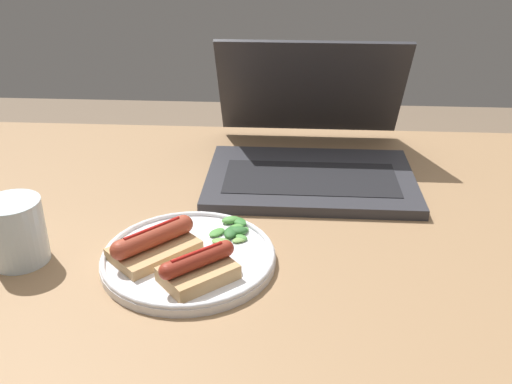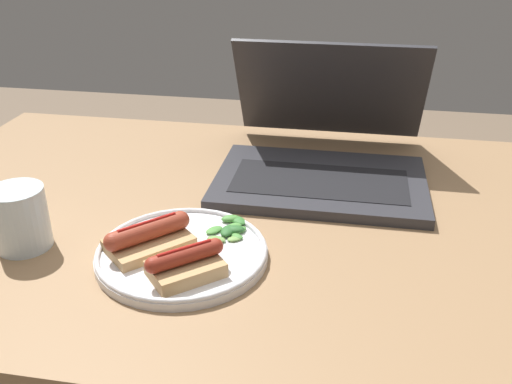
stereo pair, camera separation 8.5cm
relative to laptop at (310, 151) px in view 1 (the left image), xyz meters
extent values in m
cube|color=#93704C|center=(-0.01, -0.17, -0.06)|extent=(1.45, 0.79, 0.04)
cylinder|color=#93704C|center=(-0.65, 0.15, -0.45)|extent=(0.04, 0.04, 0.74)
cube|color=#2D2D33|center=(0.00, -0.05, -0.03)|extent=(0.37, 0.25, 0.02)
cube|color=black|center=(0.00, -0.07, -0.02)|extent=(0.30, 0.14, 0.00)
cube|color=#2D2D33|center=(0.00, 0.13, 0.08)|extent=(0.37, 0.12, 0.21)
cube|color=#192347|center=(0.00, 0.13, 0.08)|extent=(0.33, 0.10, 0.18)
cylinder|color=silver|center=(-0.17, -0.32, -0.04)|extent=(0.24, 0.24, 0.01)
torus|color=silver|center=(-0.17, -0.32, -0.03)|extent=(0.24, 0.24, 0.01)
cube|color=tan|center=(-0.15, -0.37, -0.02)|extent=(0.11, 0.11, 0.02)
cylinder|color=maroon|center=(-0.15, -0.37, 0.00)|extent=(0.08, 0.07, 0.02)
sphere|color=maroon|center=(-0.12, -0.34, 0.00)|extent=(0.02, 0.02, 0.02)
sphere|color=maroon|center=(-0.18, -0.40, 0.00)|extent=(0.02, 0.02, 0.02)
cylinder|color=red|center=(-0.15, -0.37, 0.01)|extent=(0.06, 0.05, 0.00)
cube|color=tan|center=(-0.22, -0.32, -0.02)|extent=(0.13, 0.13, 0.01)
cylinder|color=#9E3D28|center=(-0.22, -0.32, 0.00)|extent=(0.09, 0.09, 0.03)
sphere|color=#9E3D28|center=(-0.19, -0.28, 0.00)|extent=(0.03, 0.03, 0.03)
sphere|color=#9E3D28|center=(-0.26, -0.35, 0.00)|extent=(0.03, 0.03, 0.03)
cylinder|color=red|center=(-0.22, -0.32, 0.01)|extent=(0.06, 0.07, 0.01)
ellipsoid|color=#4C8E3D|center=(-0.12, -0.22, -0.03)|extent=(0.03, 0.03, 0.01)
ellipsoid|color=#4C8E3D|center=(-0.10, -0.27, -0.03)|extent=(0.02, 0.02, 0.01)
ellipsoid|color=#709E4C|center=(-0.13, -0.28, -0.03)|extent=(0.03, 0.02, 0.01)
ellipsoid|color=#4C8E3D|center=(-0.10, -0.25, -0.03)|extent=(0.03, 0.03, 0.01)
ellipsoid|color=#387A33|center=(-0.11, -0.22, -0.03)|extent=(0.04, 0.03, 0.01)
ellipsoid|color=#4C8E3D|center=(-0.14, -0.26, -0.03)|extent=(0.03, 0.03, 0.01)
ellipsoid|color=#2D662D|center=(-0.11, -0.25, -0.02)|extent=(0.03, 0.03, 0.01)
ellipsoid|color=#4C8E3D|center=(-0.11, -0.24, -0.03)|extent=(0.03, 0.02, 0.01)
ellipsoid|color=#709E4C|center=(-0.11, -0.28, -0.03)|extent=(0.03, 0.02, 0.00)
ellipsoid|color=#2D662D|center=(-0.12, -0.26, -0.03)|extent=(0.02, 0.03, 0.01)
cylinder|color=silver|center=(-0.41, -0.32, 0.00)|extent=(0.08, 0.08, 0.09)
camera|label=1|loc=(-0.04, -0.97, 0.40)|focal=40.00mm
camera|label=2|loc=(0.05, -0.96, 0.40)|focal=40.00mm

